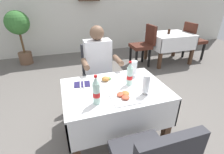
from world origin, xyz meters
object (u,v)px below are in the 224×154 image
background_dining_table (170,41)px  background_chair_left (144,43)px  cola_bottle_secondary (96,91)px  main_dining_table (115,102)px  beer_glass_middle (146,85)px  cola_bottle_primary (130,75)px  seated_diner_far (99,67)px  plate_far_diner (106,80)px  chair_far_diner_seat (98,73)px  background_table_tumbler (169,32)px  beer_glass_left (134,69)px  background_chair_right (193,39)px  plate_near_camera (124,97)px  napkin_cutlery_set (82,84)px  potted_plant_corner (19,29)px

background_dining_table → background_chair_left: 0.72m
cola_bottle_secondary → background_dining_table: 3.32m
main_dining_table → beer_glass_middle: (0.24, -0.21, 0.29)m
beer_glass_middle → cola_bottle_primary: (-0.07, 0.23, 0.01)m
seated_diner_far → plate_far_diner: size_ratio=5.59×
chair_far_diner_seat → background_table_tumbler: chair_far_diner_seat is taller
beer_glass_left → background_table_tumbler: bearing=46.5°
plate_far_diner → background_chair_left: (1.49, 1.91, -0.20)m
main_dining_table → background_table_tumbler: background_table_tumbler is taller
beer_glass_left → beer_glass_middle: 0.39m
main_dining_table → beer_glass_middle: beer_glass_middle is taller
plate_far_diner → background_table_tumbler: size_ratio=2.05×
main_dining_table → background_dining_table: (2.15, 2.07, -0.00)m
plate_far_diner → background_chair_right: (2.92, 1.91, -0.20)m
plate_near_camera → plate_far_diner: bearing=101.7°
plate_far_diner → background_dining_table: (2.21, 1.91, -0.20)m
cola_bottle_secondary → background_table_tumbler: cola_bottle_secondary is taller
cola_bottle_primary → main_dining_table: bearing=-172.5°
seated_diner_far → plate_near_camera: (0.03, -0.86, 0.04)m
beer_glass_left → background_chair_right: bearing=36.4°
napkin_cutlery_set → background_chair_right: background_chair_right is taller
main_dining_table → chair_far_diner_seat: 0.77m
background_dining_table → cola_bottle_secondary: bearing=-136.4°
main_dining_table → potted_plant_corner: bearing=113.9°
cola_bottle_primary → background_chair_left: bearing=58.3°
background_chair_right → napkin_cutlery_set: bearing=-149.2°
seated_diner_far → plate_far_diner: 0.50m
seated_diner_far → background_chair_right: size_ratio=1.30×
background_dining_table → seated_diner_far: bearing=-146.9°
plate_far_diner → seated_diner_far: bearing=85.1°
chair_far_diner_seat → cola_bottle_secondary: 1.05m
cola_bottle_secondary → potted_plant_corner: (-1.12, 3.27, 0.02)m
chair_far_diner_seat → potted_plant_corner: potted_plant_corner is taller
chair_far_diner_seat → plate_near_camera: chair_far_diner_seat is taller
chair_far_diner_seat → seated_diner_far: seated_diner_far is taller
plate_near_camera → beer_glass_middle: beer_glass_middle is taller
cola_bottle_primary → potted_plant_corner: potted_plant_corner is taller
plate_far_diner → cola_bottle_secondary: bearing=-117.1°
cola_bottle_secondary → seated_diner_far: bearing=75.0°
beer_glass_left → background_chair_right: size_ratio=0.21×
plate_far_diner → potted_plant_corner: potted_plant_corner is taller
beer_glass_middle → background_chair_left: 2.59m
main_dining_table → background_chair_right: 3.54m
seated_diner_far → cola_bottle_primary: bearing=-74.4°
plate_far_diner → background_table_tumbler: background_table_tumbler is taller
cola_bottle_secondary → plate_near_camera: bearing=0.9°
chair_far_diner_seat → background_dining_table: chair_far_diner_seat is taller
background_dining_table → potted_plant_corner: potted_plant_corner is taller
beer_glass_left → main_dining_table: bearing=-149.0°
chair_far_diner_seat → cola_bottle_primary: (0.17, -0.75, 0.30)m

